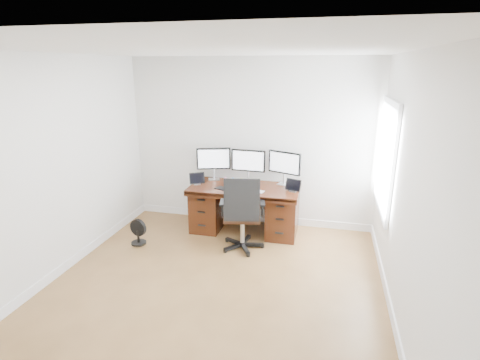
% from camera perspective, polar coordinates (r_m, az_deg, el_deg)
% --- Properties ---
extents(ground, '(4.50, 4.50, 0.00)m').
position_cam_1_polar(ground, '(4.57, -4.59, -16.97)').
color(ground, brown).
rests_on(ground, ground).
extents(back_wall, '(4.00, 0.10, 2.70)m').
position_cam_1_polar(back_wall, '(6.09, 1.65, 5.61)').
color(back_wall, silver).
rests_on(back_wall, ground).
extents(right_wall, '(0.10, 4.50, 2.70)m').
position_cam_1_polar(right_wall, '(3.96, 24.10, -2.10)').
color(right_wall, silver).
rests_on(right_wall, ground).
extents(desk, '(1.70, 0.80, 0.75)m').
position_cam_1_polar(desk, '(5.96, 0.74, -4.14)').
color(desk, '#39180B').
rests_on(desk, ground).
extents(office_chair, '(0.69, 0.69, 1.11)m').
position_cam_1_polar(office_chair, '(5.37, 0.34, -6.99)').
color(office_chair, black).
rests_on(office_chair, ground).
extents(floor_fan, '(0.27, 0.22, 0.38)m').
position_cam_1_polar(floor_fan, '(5.80, -15.30, -7.70)').
color(floor_fan, black).
rests_on(floor_fan, ground).
extents(monitor_left, '(0.53, 0.21, 0.53)m').
position_cam_1_polar(monitor_left, '(6.12, -4.05, 3.10)').
color(monitor_left, silver).
rests_on(monitor_left, desk).
extents(monitor_center, '(0.55, 0.15, 0.53)m').
position_cam_1_polar(monitor_center, '(5.97, 1.27, 2.79)').
color(monitor_center, silver).
rests_on(monitor_center, desk).
extents(monitor_right, '(0.52, 0.24, 0.53)m').
position_cam_1_polar(monitor_right, '(5.88, 6.80, 2.45)').
color(monitor_right, silver).
rests_on(monitor_right, desk).
extents(tablet_left, '(0.24, 0.17, 0.19)m').
position_cam_1_polar(tablet_left, '(5.95, -6.59, 0.13)').
color(tablet_left, silver).
rests_on(tablet_left, desk).
extents(tablet_right, '(0.25, 0.14, 0.19)m').
position_cam_1_polar(tablet_right, '(5.63, 8.10, -0.92)').
color(tablet_right, silver).
rests_on(tablet_right, desk).
extents(keyboard, '(0.32, 0.21, 0.01)m').
position_cam_1_polar(keyboard, '(5.68, 0.69, -1.42)').
color(keyboard, silver).
rests_on(keyboard, desk).
extents(trackpad, '(0.14, 0.14, 0.01)m').
position_cam_1_polar(trackpad, '(5.59, 3.00, -1.78)').
color(trackpad, silver).
rests_on(trackpad, desk).
extents(drawing_tablet, '(0.27, 0.22, 0.01)m').
position_cam_1_polar(drawing_tablet, '(5.73, -2.64, -1.29)').
color(drawing_tablet, black).
rests_on(drawing_tablet, desk).
extents(phone, '(0.14, 0.10, 0.01)m').
position_cam_1_polar(phone, '(5.75, 0.48, -1.19)').
color(phone, black).
rests_on(phone, desk).
extents(figurine_pink, '(0.04, 0.04, 0.09)m').
position_cam_1_polar(figurine_pink, '(6.02, -2.24, 0.10)').
color(figurine_pink, pink).
rests_on(figurine_pink, desk).
extents(figurine_blue, '(0.04, 0.04, 0.09)m').
position_cam_1_polar(figurine_blue, '(5.99, -1.10, 0.02)').
color(figurine_blue, '#648CD7').
rests_on(figurine_blue, desk).
extents(figurine_orange, '(0.04, 0.04, 0.09)m').
position_cam_1_polar(figurine_orange, '(5.96, 0.16, -0.07)').
color(figurine_orange, '#F3BA5A').
rests_on(figurine_orange, desk).
extents(figurine_brown, '(0.04, 0.04, 0.09)m').
position_cam_1_polar(figurine_brown, '(5.91, 2.34, -0.23)').
color(figurine_brown, '#925748').
rests_on(figurine_brown, desk).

